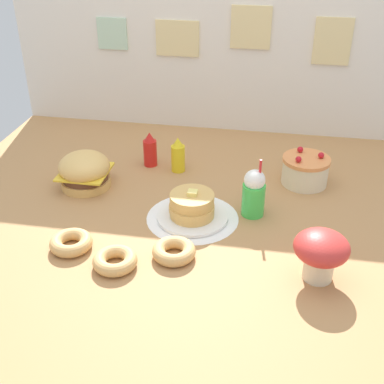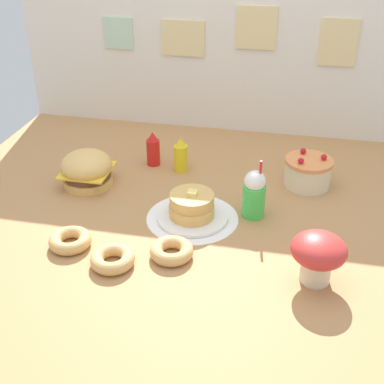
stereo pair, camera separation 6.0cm
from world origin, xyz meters
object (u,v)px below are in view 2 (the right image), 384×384
Objects in this scene: pancake_stack at (192,208)px; donut_vanilla at (172,251)px; donut_pink_glaze at (70,240)px; burger at (87,169)px; mushroom_stool at (318,254)px; cream_soda_cup at (254,194)px; ketchup_bottle at (153,150)px; mustard_bottle at (181,155)px; donut_chocolate at (113,259)px; layer_cake at (308,172)px.

donut_vanilla is at bearing -94.55° from pancake_stack.
pancake_stack is 0.55m from donut_pink_glaze.
mushroom_stool is (1.13, -0.52, 0.04)m from burger.
pancake_stack reaches higher than donut_vanilla.
ketchup_bottle is at bearing 145.77° from cream_soda_cup.
pancake_stack is at bearing -162.29° from cream_soda_cup.
donut_vanilla is at bearing -79.87° from mustard_bottle.
donut_vanilla is at bearing 24.92° from donut_chocolate.
pancake_stack is 1.36× the size of layer_cake.
burger is 0.88× the size of cream_soda_cup.
cream_soda_cup is 0.49m from mushroom_stool.
cream_soda_cup is at bearing -7.64° from burger.
cream_soda_cup reaches higher than donut_chocolate.
burger is at bearing 138.67° from donut_vanilla.
donut_chocolate is at bearing -95.82° from mustard_bottle.
pancake_stack is at bearing -18.96° from burger.
donut_chocolate is (-0.51, -0.48, -0.08)m from cream_soda_cup.
cream_soda_cup is (0.27, 0.09, 0.06)m from pancake_stack.
donut_chocolate is at bearing -85.00° from ketchup_bottle.
pancake_stack is 0.64m from mushroom_stool.
donut_vanilla is at bearing 2.34° from donut_pink_glaze.
mushroom_stool is at bearing -55.56° from cream_soda_cup.
burger is 1.43× the size of donut_chocolate.
ketchup_bottle reaches higher than donut_pink_glaze.
mushroom_stool is at bearing -42.96° from ketchup_bottle.
pancake_stack is at bearing -56.79° from ketchup_bottle.
mustard_bottle is 0.75m from donut_vanilla.
ketchup_bottle is at bearing 79.98° from donut_pink_glaze.
mushroom_stool is (0.55, -0.32, 0.07)m from pancake_stack.
layer_cake is 1.34× the size of donut_chocolate.
donut_chocolate is 1.00× the size of donut_vanilla.
donut_chocolate is at bearing -136.80° from cream_soda_cup.
cream_soda_cup reaches higher than mushroom_stool.
mustard_bottle is (-0.16, 0.45, 0.03)m from pancake_stack.
ketchup_bottle is at bearing 123.21° from pancake_stack.
mustard_bottle reaches higher than donut_vanilla.
ketchup_bottle is (-0.83, 0.06, 0.02)m from layer_cake.
cream_soda_cup is at bearing 28.54° from donut_pink_glaze.
cream_soda_cup is 0.70m from donut_chocolate.
mustard_bottle is 0.91× the size of mushroom_stool.
donut_pink_glaze is at bearing -151.46° from cream_soda_cup.
layer_cake is 1.25× the size of ketchup_bottle.
mustard_bottle is at bearing 178.16° from layer_cake.
pancake_stack is 1.70× the size of mustard_bottle.
burger is 0.62m from pancake_stack.
mushroom_stool is (0.79, 0.07, 0.10)m from donut_chocolate.
ketchup_bottle is 0.71m from cream_soda_cup.
donut_pink_glaze is at bearing 179.33° from mushroom_stool.
donut_pink_glaze and donut_chocolate have the same top height.
cream_soda_cup is (-0.24, -0.34, 0.04)m from layer_cake.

